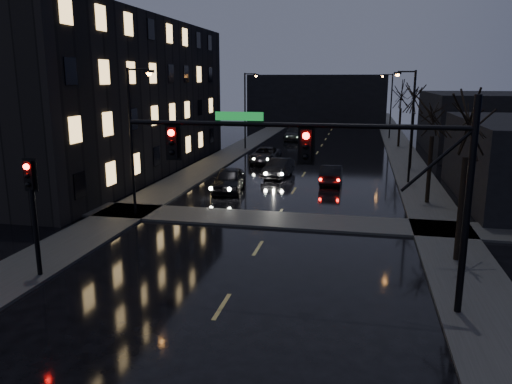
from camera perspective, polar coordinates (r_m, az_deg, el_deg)
The scene contains 21 objects.
sidewalk_left at distance 44.36m, azimuth -5.06°, elevation 3.23°, with size 3.00×140.00×0.12m, color #2D2D2B.
sidewalk_right at distance 42.69m, azimuth 17.37°, elevation 2.31°, with size 3.00×140.00×0.12m, color #2D2D2B.
sidewalk_cross at distance 26.73m, azimuth 2.18°, elevation -3.19°, with size 40.00×3.00×0.12m, color #2D2D2B.
apartment_block at distance 42.32m, azimuth -17.85°, elevation 10.30°, with size 12.00×30.00×12.00m, color black.
commercial_right_far at distance 56.46m, azimuth 25.05°, elevation 7.16°, with size 12.00×18.00×6.00m, color black.
far_block at distance 85.21m, azimuth 7.08°, elevation 10.46°, with size 22.00×10.00×8.00m, color black.
signal_mast at distance 16.04m, azimuth 10.17°, elevation 3.40°, with size 11.11×0.41×7.00m.
signal_pole_left at distance 20.22m, azimuth -24.17°, elevation -0.96°, with size 0.35×0.41×4.53m.
tree_near at distance 21.27m, azimuth 23.28°, elevation 8.52°, with size 3.52×3.52×8.08m.
tree_mid_a at distance 31.14m, azimuth 19.71°, elevation 9.14°, with size 3.30×3.30×7.58m.
tree_mid_b at distance 43.03m, azimuth 17.70°, elevation 11.16°, with size 3.74×3.74×8.59m.
tree_far at distance 56.99m, azimuth 16.32°, elevation 10.97°, with size 3.43×3.43×7.88m.
streetlight_l_near at distance 27.65m, azimuth -13.71°, elevation 6.95°, with size 1.53×0.28×8.00m.
streetlight_l_far at distance 53.24m, azimuth -1.04°, elevation 9.99°, with size 1.53×0.28×8.00m.
streetlight_r_mid at distance 37.07m, azimuth 17.12°, elevation 8.17°, with size 1.53×0.28×8.00m.
streetlight_r_far at distance 64.97m, azimuth 15.01°, elevation 10.08°, with size 1.53×0.28×8.00m.
oncoming_car_a at distance 33.55m, azimuth -3.12°, elevation 1.40°, with size 1.87×4.64×1.58m, color black.
oncoming_car_b at distance 38.51m, azimuth 2.60°, elevation 2.78°, with size 1.50×4.31×1.42m, color black.
oncoming_car_c at distance 44.93m, azimuth 1.08°, elevation 4.24°, with size 2.34×5.07×1.41m, color black.
oncoming_car_d at distance 62.23m, azimuth 4.43°, elevation 6.72°, with size 2.29×5.63×1.63m, color black.
lead_car at distance 36.43m, azimuth 8.61°, elevation 2.04°, with size 1.46×4.20×1.38m, color black.
Camera 1 is at (4.29, -6.83, 7.45)m, focal length 35.00 mm.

